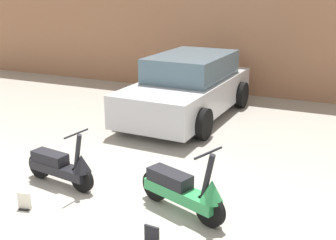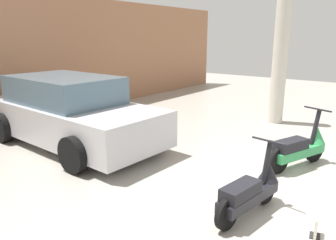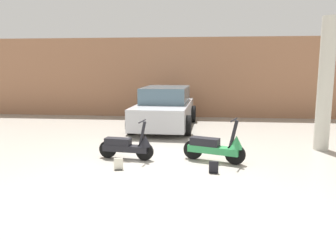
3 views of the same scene
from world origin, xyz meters
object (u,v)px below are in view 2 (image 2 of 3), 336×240
at_px(scooter_front_right, 300,147).
at_px(placard_near_left_scooter, 316,228).
at_px(support_column_side, 280,58).
at_px(scooter_front_left, 251,190).
at_px(car_rear_left, 71,112).

distance_m(scooter_front_right, placard_near_left_scooter, 2.31).
distance_m(scooter_front_right, support_column_side, 3.53).
distance_m(scooter_front_left, support_column_side, 5.40).
relative_size(scooter_front_left, scooter_front_right, 0.96).
bearing_deg(support_column_side, scooter_front_left, -163.69).
bearing_deg(placard_near_left_scooter, support_column_side, 24.66).
bearing_deg(scooter_front_right, placard_near_left_scooter, -139.26).
relative_size(scooter_front_left, car_rear_left, 0.31).
bearing_deg(placard_near_left_scooter, scooter_front_left, 88.00).
bearing_deg(support_column_side, scooter_front_right, -152.68).
height_order(car_rear_left, placard_near_left_scooter, car_rear_left).
xyz_separation_m(scooter_front_left, scooter_front_right, (2.11, -0.03, 0.03)).
xyz_separation_m(placard_near_left_scooter, support_column_side, (5.03, 2.31, 1.64)).
height_order(scooter_front_right, car_rear_left, car_rear_left).
distance_m(scooter_front_right, car_rear_left, 4.77).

